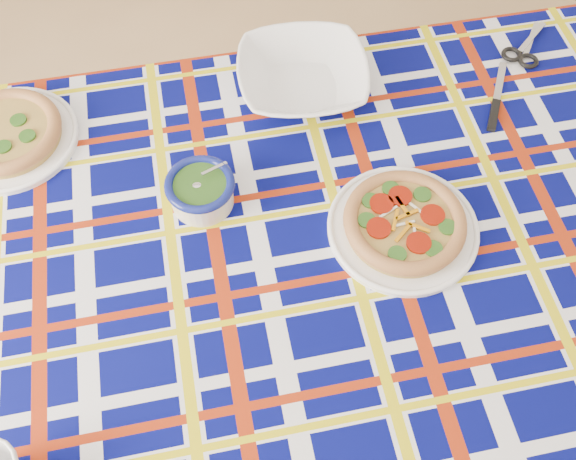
{
  "coord_description": "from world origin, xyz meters",
  "views": [
    {
      "loc": [
        0.16,
        -0.54,
        1.94
      ],
      "look_at": [
        0.21,
        0.14,
        0.84
      ],
      "focal_mm": 40.0,
      "sensor_mm": 36.0,
      "label": 1
    }
  ],
  "objects_px": {
    "dining_table": "(300,254)",
    "pesto_bowl": "(201,189)",
    "main_focaccia_plate": "(405,222)",
    "serving_bowl": "(303,78)"
  },
  "relations": [
    {
      "from": "pesto_bowl",
      "to": "dining_table",
      "type": "bearing_deg",
      "value": -25.89
    },
    {
      "from": "main_focaccia_plate",
      "to": "pesto_bowl",
      "type": "distance_m",
      "value": 0.42
    },
    {
      "from": "main_focaccia_plate",
      "to": "pesto_bowl",
      "type": "height_order",
      "value": "pesto_bowl"
    },
    {
      "from": "dining_table",
      "to": "serving_bowl",
      "type": "bearing_deg",
      "value": 77.54
    },
    {
      "from": "dining_table",
      "to": "pesto_bowl",
      "type": "relative_size",
      "value": 12.7
    },
    {
      "from": "serving_bowl",
      "to": "pesto_bowl",
      "type": "bearing_deg",
      "value": -128.05
    },
    {
      "from": "pesto_bowl",
      "to": "serving_bowl",
      "type": "xyz_separation_m",
      "value": [
        0.24,
        0.31,
        -0.01
      ]
    },
    {
      "from": "dining_table",
      "to": "pesto_bowl",
      "type": "xyz_separation_m",
      "value": [
        -0.2,
        0.1,
        0.13
      ]
    },
    {
      "from": "dining_table",
      "to": "main_focaccia_plate",
      "type": "relative_size",
      "value": 5.77
    },
    {
      "from": "main_focaccia_plate",
      "to": "serving_bowl",
      "type": "distance_m",
      "value": 0.44
    }
  ]
}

